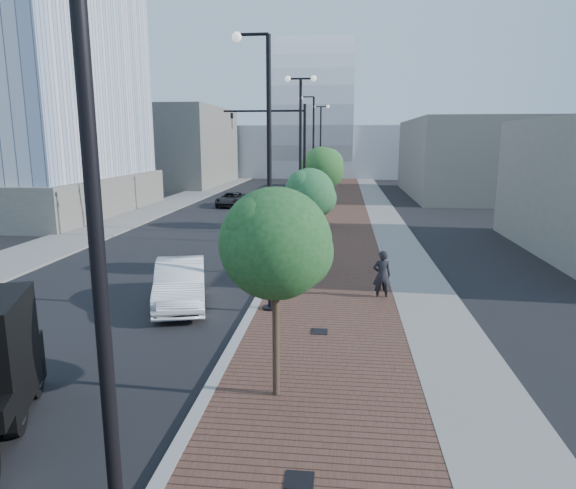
# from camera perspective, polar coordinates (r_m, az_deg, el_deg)

# --- Properties ---
(sidewalk) EXTENTS (7.00, 140.00, 0.12)m
(sidewalk) POSITION_cam_1_polar(r_m,az_deg,el_deg) (47.13, 6.75, 4.44)
(sidewalk) COLOR #4C2D23
(sidewalk) RESTS_ON ground
(concrete_strip) EXTENTS (2.40, 140.00, 0.13)m
(concrete_strip) POSITION_cam_1_polar(r_m,az_deg,el_deg) (47.24, 10.04, 4.37)
(concrete_strip) COLOR slate
(concrete_strip) RESTS_ON ground
(curb) EXTENTS (0.30, 140.00, 0.14)m
(curb) POSITION_cam_1_polar(r_m,az_deg,el_deg) (47.23, 2.49, 4.54)
(curb) COLOR gray
(curb) RESTS_ON ground
(west_sidewalk) EXTENTS (4.00, 140.00, 0.12)m
(west_sidewalk) POSITION_cam_1_polar(r_m,az_deg,el_deg) (49.79, -12.66, 4.62)
(west_sidewalk) COLOR slate
(west_sidewalk) RESTS_ON ground
(white_sedan) EXTENTS (2.99, 5.18, 1.61)m
(white_sedan) POSITION_cam_1_polar(r_m,az_deg,el_deg) (18.89, -11.92, -4.23)
(white_sedan) COLOR white
(white_sedan) RESTS_ON ground
(dark_car_mid) EXTENTS (2.21, 4.59, 1.26)m
(dark_car_mid) POSITION_cam_1_polar(r_m,az_deg,el_deg) (46.35, -6.39, 5.04)
(dark_car_mid) COLOR black
(dark_car_mid) RESTS_ON ground
(dark_car_far) EXTENTS (3.50, 4.81, 1.29)m
(dark_car_far) POSITION_cam_1_polar(r_m,az_deg,el_deg) (50.41, -2.20, 5.65)
(dark_car_far) COLOR black
(dark_car_far) RESTS_ON ground
(pedestrian) EXTENTS (0.73, 0.52, 1.88)m
(pedestrian) POSITION_cam_1_polar(r_m,az_deg,el_deg) (19.32, 10.43, -3.40)
(pedestrian) COLOR black
(pedestrian) RESTS_ON ground
(streetlight_0) EXTENTS (1.72, 0.56, 9.28)m
(streetlight_0) POSITION_cam_1_polar(r_m,az_deg,el_deg) (5.47, -20.54, -0.33)
(streetlight_0) COLOR black
(streetlight_0) RESTS_ON ground
(streetlight_1) EXTENTS (1.44, 0.56, 9.21)m
(streetlight_1) POSITION_cam_1_polar(r_m,az_deg,el_deg) (17.04, -2.46, 6.42)
(streetlight_1) COLOR black
(streetlight_1) RESTS_ON ground
(streetlight_2) EXTENTS (1.72, 0.56, 9.28)m
(streetlight_2) POSITION_cam_1_polar(r_m,az_deg,el_deg) (28.89, 1.38, 9.51)
(streetlight_2) COLOR black
(streetlight_2) RESTS_ON ground
(streetlight_3) EXTENTS (1.44, 0.56, 9.21)m
(streetlight_3) POSITION_cam_1_polar(r_m,az_deg,el_deg) (40.88, 2.67, 9.45)
(streetlight_3) COLOR black
(streetlight_3) RESTS_ON ground
(streetlight_4) EXTENTS (1.72, 0.56, 9.28)m
(streetlight_4) POSITION_cam_1_polar(r_m,az_deg,el_deg) (52.84, 3.64, 10.44)
(streetlight_4) COLOR black
(streetlight_4) RESTS_ON ground
(traffic_mast) EXTENTS (5.09, 0.20, 8.00)m
(traffic_mast) POSITION_cam_1_polar(r_m,az_deg,el_deg) (31.96, 0.22, 10.00)
(traffic_mast) COLOR black
(traffic_mast) RESTS_ON ground
(tree_0) EXTENTS (2.50, 2.47, 4.91)m
(tree_0) POSITION_cam_1_polar(r_m,az_deg,el_deg) (11.11, -1.16, 0.06)
(tree_0) COLOR #382619
(tree_0) RESTS_ON ground
(tree_1) EXTENTS (2.23, 2.15, 4.71)m
(tree_1) POSITION_cam_1_polar(r_m,az_deg,el_deg) (21.96, 2.55, 5.69)
(tree_1) COLOR #382619
(tree_1) RESTS_ON ground
(tree_2) EXTENTS (2.86, 2.86, 5.45)m
(tree_2) POSITION_cam_1_polar(r_m,az_deg,el_deg) (33.88, 3.89, 8.41)
(tree_2) COLOR #382619
(tree_2) RESTS_ON ground
(tree_3) EXTENTS (2.76, 2.76, 5.16)m
(tree_3) POSITION_cam_1_polar(r_m,az_deg,el_deg) (45.87, 4.53, 8.95)
(tree_3) COLOR #382619
(tree_3) RESTS_ON ground
(tower_podium) EXTENTS (19.00, 19.00, 3.00)m
(tower_podium) POSITION_cam_1_polar(r_m,az_deg,el_deg) (47.48, -28.65, 4.91)
(tower_podium) COLOR #625F58
(tower_podium) RESTS_ON ground
(convention_center) EXTENTS (50.00, 30.00, 50.00)m
(convention_center) POSITION_cam_1_polar(r_m,az_deg,el_deg) (91.91, 3.15, 11.68)
(convention_center) COLOR #B5B8C0
(convention_center) RESTS_ON ground
(commercial_block_nw) EXTENTS (14.00, 20.00, 10.00)m
(commercial_block_nw) POSITION_cam_1_polar(r_m,az_deg,el_deg) (70.64, -13.03, 10.61)
(commercial_block_nw) COLOR #64615A
(commercial_block_nw) RESTS_ON ground
(commercial_block_ne) EXTENTS (12.00, 22.00, 8.00)m
(commercial_block_ne) POSITION_cam_1_polar(r_m,az_deg,el_deg) (58.26, 19.33, 9.12)
(commercial_block_ne) COLOR slate
(commercial_block_ne) RESTS_ON ground
(utility_cover_0) EXTENTS (0.50, 0.50, 0.02)m
(utility_cover_0) POSITION_cam_1_polar(r_m,az_deg,el_deg) (9.69, 1.28, -24.80)
(utility_cover_0) COLOR black
(utility_cover_0) RESTS_ON sidewalk
(utility_cover_1) EXTENTS (0.50, 0.50, 0.02)m
(utility_cover_1) POSITION_cam_1_polar(r_m,az_deg,el_deg) (15.86, 3.51, -9.66)
(utility_cover_1) COLOR black
(utility_cover_1) RESTS_ON sidewalk
(utility_cover_2) EXTENTS (0.50, 0.50, 0.02)m
(utility_cover_2) POSITION_cam_1_polar(r_m,az_deg,el_deg) (26.41, 4.67, -1.00)
(utility_cover_2) COLOR black
(utility_cover_2) RESTS_ON sidewalk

